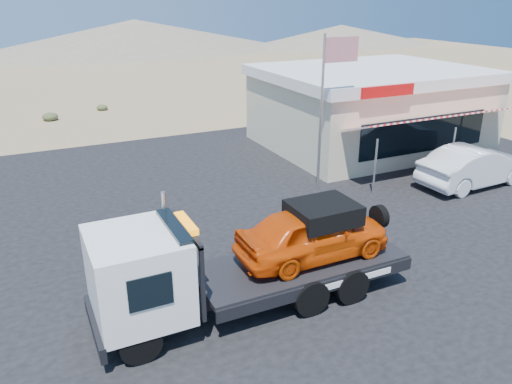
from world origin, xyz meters
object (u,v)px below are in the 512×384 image
Objects in this scene: white_sedan at (475,166)px; jerky_store at (369,107)px; tow_truck at (248,255)px; flagpole at (327,96)px.

white_sedan is 6.81m from jerky_store.
jerky_store is at bearing -0.18° from white_sedan.
tow_truck is 15.58m from jerky_store.
flagpole is at bearing -141.21° from jerky_store.
tow_truck is at bearing -135.45° from flagpole.
white_sedan is 0.48× the size of jerky_store.
tow_truck is 1.31× the size of flagpole.
jerky_store reaches higher than white_sedan.
flagpole is (6.02, 5.93, 2.34)m from tow_truck.
tow_truck is 1.59× the size of white_sedan.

